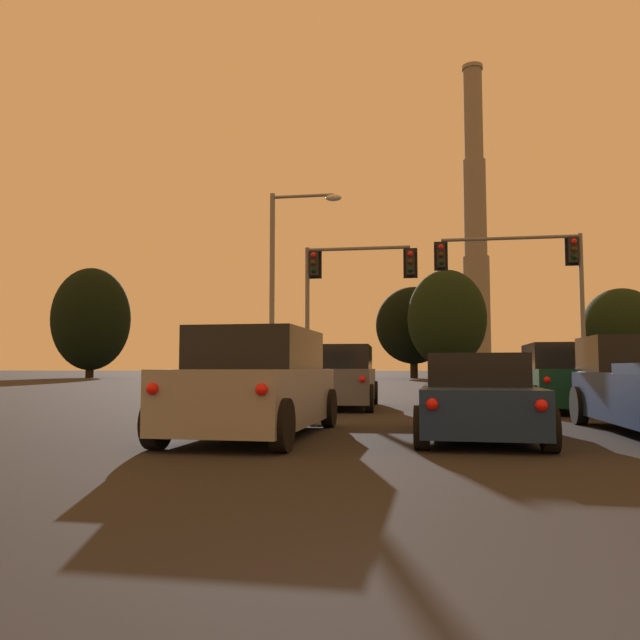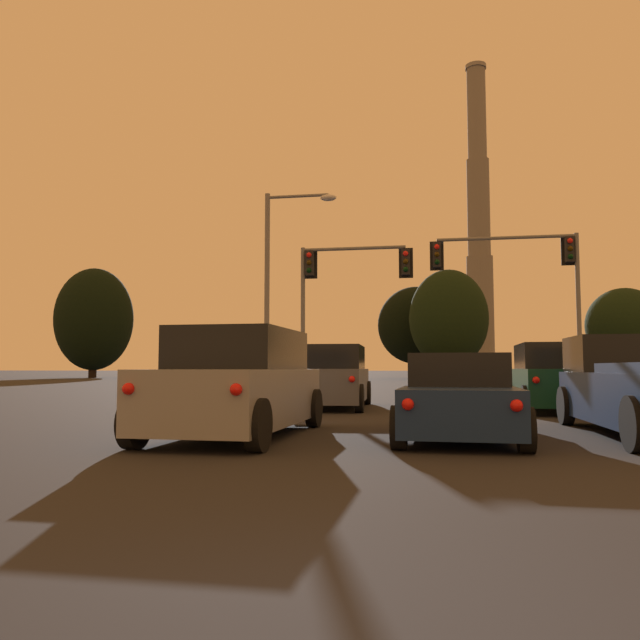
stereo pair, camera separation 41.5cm
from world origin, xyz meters
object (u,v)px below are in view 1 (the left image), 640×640
suv_right_lane_front (562,378)px  traffic_light_overhead_left (343,282)px  street_lamp (283,271)px  suv_left_lane_front (341,378)px  smokestack (476,251)px  traffic_light_overhead_right (532,272)px  suv_left_lane_second (257,384)px  sedan_center_lane_second (477,398)px

suv_right_lane_front → traffic_light_overhead_left: bearing=136.0°
suv_right_lane_front → traffic_light_overhead_left: (-7.04, 7.29, 3.84)m
suv_right_lane_front → street_lamp: 11.41m
suv_left_lane_front → smokestack: smokestack is taller
smokestack → traffic_light_overhead_right: bearing=-93.5°
suv_left_lane_second → smokestack: bearing=84.3°
suv_left_lane_second → sedan_center_lane_second: bearing=10.0°
smokestack → sedan_center_lane_second: bearing=-95.0°
suv_right_lane_front → suv_left_lane_second: same height
suv_left_lane_second → traffic_light_overhead_left: size_ratio=0.79×
smokestack → traffic_light_overhead_left: bearing=-98.5°
street_lamp → smokestack: 92.09m
sedan_center_lane_second → street_lamp: bearing=118.5°
suv_left_lane_second → traffic_light_overhead_right: bearing=66.5°
street_lamp → smokestack: smokestack is taller
sedan_center_lane_second → traffic_light_overhead_left: (-4.13, 14.32, 4.07)m
traffic_light_overhead_right → traffic_light_overhead_left: traffic_light_overhead_right is taller
suv_left_lane_front → suv_right_lane_front: bearing=-6.1°
suv_left_lane_front → traffic_light_overhead_left: size_ratio=0.80×
suv_right_lane_front → suv_left_lane_second: 10.13m
sedan_center_lane_second → traffic_light_overhead_right: 16.39m
suv_left_lane_second → street_lamp: street_lamp is taller
smokestack → suv_left_lane_front: bearing=-97.4°
traffic_light_overhead_left → smokestack: 90.03m
sedan_center_lane_second → street_lamp: size_ratio=0.59×
suv_right_lane_front → sedan_center_lane_second: bearing=-110.5°
suv_left_lane_second → traffic_light_overhead_left: bearing=92.8°
suv_left_lane_second → sedan_center_lane_second: suv_left_lane_second is taller
suv_left_lane_front → traffic_light_overhead_left: 7.92m
suv_left_lane_front → street_lamp: street_lamp is taller
sedan_center_lane_second → traffic_light_overhead_left: 15.45m
suv_right_lane_front → smokestack: 97.19m
suv_left_lane_second → traffic_light_overhead_left: 15.39m
sedan_center_lane_second → traffic_light_overhead_right: size_ratio=0.71×
suv_right_lane_front → suv_left_lane_second: size_ratio=1.00×
suv_left_lane_front → street_lamp: (-2.91, 5.05, 4.07)m
suv_right_lane_front → traffic_light_overhead_left: size_ratio=0.80×
traffic_light_overhead_left → traffic_light_overhead_right: bearing=7.5°
traffic_light_overhead_left → sedan_center_lane_second: bearing=-73.9°
suv_left_lane_second → suv_left_lane_front: bearing=88.3°
suv_right_lane_front → traffic_light_overhead_right: bearing=87.1°
traffic_light_overhead_right → street_lamp: size_ratio=0.83×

